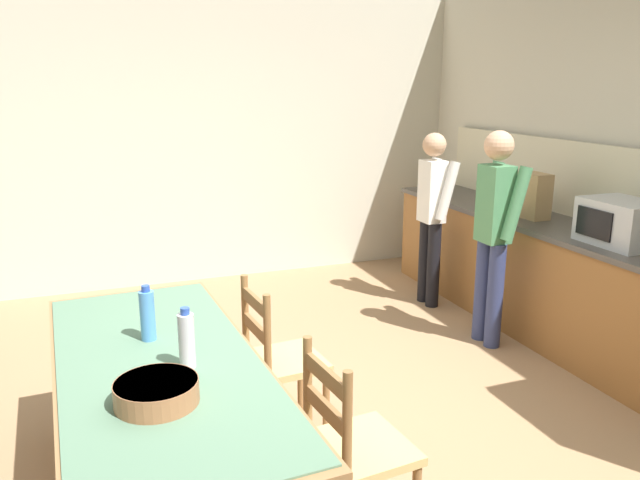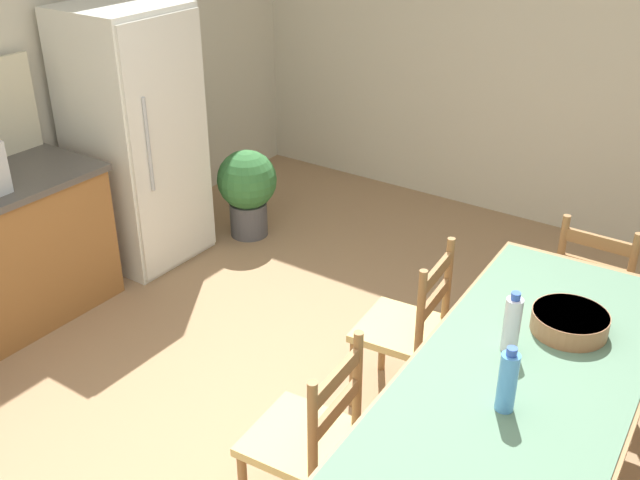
{
  "view_description": "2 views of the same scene",
  "coord_description": "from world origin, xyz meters",
  "px_view_note": "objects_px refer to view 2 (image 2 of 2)",
  "views": [
    {
      "loc": [
        2.89,
        -1.1,
        1.97
      ],
      "look_at": [
        -0.23,
        0.07,
        1.11
      ],
      "focal_mm": 35.0,
      "sensor_mm": 36.0,
      "label": 1
    },
    {
      "loc": [
        -2.11,
        -1.55,
        2.59
      ],
      "look_at": [
        0.09,
        -0.04,
        1.2
      ],
      "focal_mm": 42.0,
      "sensor_mm": 36.0,
      "label": 2
    }
  ],
  "objects_px": {
    "bottle_off_centre": "(512,324)",
    "serving_bowl": "(570,321)",
    "bottle_near_centre": "(508,381)",
    "dining_table": "(523,387)",
    "refrigerator": "(135,138)",
    "chair_head_end": "(595,292)",
    "chair_side_far_right": "(407,329)",
    "chair_side_far_left": "(307,439)",
    "potted_plant": "(247,187)"
  },
  "relations": [
    {
      "from": "bottle_off_centre",
      "to": "serving_bowl",
      "type": "distance_m",
      "value": 0.32
    },
    {
      "from": "refrigerator",
      "to": "chair_side_far_left",
      "type": "distance_m",
      "value": 2.75
    },
    {
      "from": "bottle_near_centre",
      "to": "bottle_off_centre",
      "type": "xyz_separation_m",
      "value": [
        0.36,
        0.13,
        0.0
      ]
    },
    {
      "from": "dining_table",
      "to": "chair_side_far_right",
      "type": "xyz_separation_m",
      "value": [
        0.43,
        0.75,
        -0.25
      ]
    },
    {
      "from": "refrigerator",
      "to": "serving_bowl",
      "type": "bearing_deg",
      "value": -98.42
    },
    {
      "from": "chair_side_far_right",
      "to": "chair_head_end",
      "type": "distance_m",
      "value": 1.13
    },
    {
      "from": "chair_side_far_left",
      "to": "chair_side_far_right",
      "type": "bearing_deg",
      "value": 178.34
    },
    {
      "from": "bottle_near_centre",
      "to": "potted_plant",
      "type": "xyz_separation_m",
      "value": [
        1.72,
        2.65,
        -0.52
      ]
    },
    {
      "from": "serving_bowl",
      "to": "chair_side_far_left",
      "type": "bearing_deg",
      "value": 139.4
    },
    {
      "from": "chair_side_far_right",
      "to": "chair_side_far_left",
      "type": "relative_size",
      "value": 1.0
    },
    {
      "from": "dining_table",
      "to": "chair_side_far_left",
      "type": "bearing_deg",
      "value": 125.73
    },
    {
      "from": "bottle_near_centre",
      "to": "chair_side_far_right",
      "type": "distance_m",
      "value": 1.13
    },
    {
      "from": "dining_table",
      "to": "chair_side_far_left",
      "type": "xyz_separation_m",
      "value": [
        -0.5,
        0.7,
        -0.25
      ]
    },
    {
      "from": "refrigerator",
      "to": "chair_side_far_right",
      "type": "height_order",
      "value": "refrigerator"
    },
    {
      "from": "dining_table",
      "to": "bottle_near_centre",
      "type": "height_order",
      "value": "bottle_near_centre"
    },
    {
      "from": "bottle_off_centre",
      "to": "chair_side_far_right",
      "type": "xyz_separation_m",
      "value": [
        0.33,
        0.63,
        -0.46
      ]
    },
    {
      "from": "potted_plant",
      "to": "bottle_off_centre",
      "type": "bearing_deg",
      "value": -118.37
    },
    {
      "from": "bottle_off_centre",
      "to": "chair_side_far_right",
      "type": "distance_m",
      "value": 0.85
    },
    {
      "from": "potted_plant",
      "to": "refrigerator",
      "type": "bearing_deg",
      "value": 145.94
    },
    {
      "from": "potted_plant",
      "to": "dining_table",
      "type": "bearing_deg",
      "value": -119.0
    },
    {
      "from": "chair_head_end",
      "to": "dining_table",
      "type": "bearing_deg",
      "value": 93.42
    },
    {
      "from": "serving_bowl",
      "to": "potted_plant",
      "type": "bearing_deg",
      "value": 67.81
    },
    {
      "from": "bottle_near_centre",
      "to": "potted_plant",
      "type": "bearing_deg",
      "value": 56.99
    },
    {
      "from": "chair_side_far_right",
      "to": "chair_head_end",
      "type": "bearing_deg",
      "value": 137.46
    },
    {
      "from": "serving_bowl",
      "to": "chair_head_end",
      "type": "bearing_deg",
      "value": 6.83
    },
    {
      "from": "bottle_off_centre",
      "to": "chair_side_far_right",
      "type": "height_order",
      "value": "bottle_off_centre"
    },
    {
      "from": "chair_head_end",
      "to": "potted_plant",
      "type": "bearing_deg",
      "value": -2.46
    },
    {
      "from": "chair_side_far_left",
      "to": "bottle_near_centre",
      "type": "bearing_deg",
      "value": 104.31
    },
    {
      "from": "bottle_off_centre",
      "to": "chair_side_far_left",
      "type": "bearing_deg",
      "value": 135.73
    },
    {
      "from": "bottle_off_centre",
      "to": "chair_head_end",
      "type": "relative_size",
      "value": 0.3
    },
    {
      "from": "bottle_off_centre",
      "to": "chair_side_far_left",
      "type": "xyz_separation_m",
      "value": [
        -0.6,
        0.59,
        -0.46
      ]
    },
    {
      "from": "serving_bowl",
      "to": "potted_plant",
      "type": "height_order",
      "value": "serving_bowl"
    },
    {
      "from": "serving_bowl",
      "to": "chair_head_end",
      "type": "height_order",
      "value": "chair_head_end"
    },
    {
      "from": "bottle_near_centre",
      "to": "chair_side_far_right",
      "type": "relative_size",
      "value": 0.3
    },
    {
      "from": "dining_table",
      "to": "serving_bowl",
      "type": "bearing_deg",
      "value": -7.2
    },
    {
      "from": "dining_table",
      "to": "refrigerator",
      "type": "bearing_deg",
      "value": 74.89
    },
    {
      "from": "bottle_near_centre",
      "to": "chair_side_far_right",
      "type": "xyz_separation_m",
      "value": [
        0.69,
        0.76,
        -0.46
      ]
    },
    {
      "from": "chair_side_far_left",
      "to": "bottle_off_centre",
      "type": "bearing_deg",
      "value": 131.2
    },
    {
      "from": "chair_head_end",
      "to": "bottle_near_centre",
      "type": "bearing_deg",
      "value": 93.4
    },
    {
      "from": "dining_table",
      "to": "potted_plant",
      "type": "relative_size",
      "value": 3.18
    },
    {
      "from": "bottle_off_centre",
      "to": "serving_bowl",
      "type": "relative_size",
      "value": 0.84
    },
    {
      "from": "dining_table",
      "to": "chair_side_far_left",
      "type": "height_order",
      "value": "chair_side_far_left"
    },
    {
      "from": "chair_head_end",
      "to": "chair_side_far_right",
      "type": "bearing_deg",
      "value": 53.42
    },
    {
      "from": "bottle_near_centre",
      "to": "chair_head_end",
      "type": "xyz_separation_m",
      "value": [
        1.59,
        0.08,
        -0.46
      ]
    },
    {
      "from": "chair_head_end",
      "to": "chair_side_far_left",
      "type": "distance_m",
      "value": 1.94
    },
    {
      "from": "dining_table",
      "to": "potted_plant",
      "type": "xyz_separation_m",
      "value": [
        1.46,
        2.64,
        -0.31
      ]
    },
    {
      "from": "dining_table",
      "to": "serving_bowl",
      "type": "xyz_separation_m",
      "value": [
        0.37,
        -0.05,
        0.13
      ]
    },
    {
      "from": "refrigerator",
      "to": "chair_head_end",
      "type": "distance_m",
      "value": 3.07
    },
    {
      "from": "refrigerator",
      "to": "potted_plant",
      "type": "bearing_deg",
      "value": -34.06
    },
    {
      "from": "chair_head_end",
      "to": "chair_side_far_left",
      "type": "relative_size",
      "value": 1.0
    }
  ]
}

